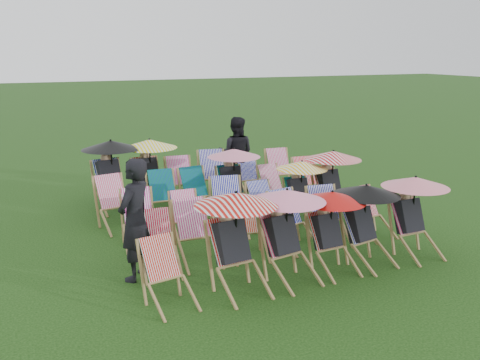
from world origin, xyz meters
name	(u,v)px	position (x,y,z in m)	size (l,w,h in m)	color
ground	(246,232)	(0.00, 0.00, 0.00)	(100.00, 100.00, 0.00)	black
deckchair_0	(168,275)	(-2.12, -2.26, 0.43)	(0.70, 0.88, 0.86)	olive
deckchair_1	(237,241)	(-1.12, -2.19, 0.73)	(1.16, 1.24, 1.38)	olive
deckchair_2	(288,234)	(-0.31, -2.16, 0.70)	(1.12, 1.22, 1.33)	olive
deckchair_3	(332,230)	(0.46, -2.13, 0.64)	(1.02, 1.08, 1.21)	olive
deckchair_4	(367,223)	(1.11, -2.12, 0.66)	(1.05, 1.14, 1.24)	olive
deckchair_5	(415,215)	(2.04, -2.12, 0.67)	(1.08, 1.13, 1.28)	olive
deckchair_6	(159,244)	(-1.95, -1.17, 0.45)	(0.65, 0.87, 0.90)	olive
deckchair_7	(197,234)	(-1.30, -1.03, 0.48)	(0.64, 0.88, 0.95)	olive
deckchair_8	(248,229)	(-0.46, -1.08, 0.45)	(0.73, 0.92, 0.90)	olive
deckchair_9	(294,221)	(0.43, -1.04, 0.47)	(0.76, 0.95, 0.93)	olive
deckchair_10	(329,216)	(1.10, -1.06, 0.46)	(0.73, 0.93, 0.93)	olive
deckchair_11	(373,213)	(1.99, -1.12, 0.42)	(0.66, 0.85, 0.85)	olive
deckchair_12	(140,219)	(-1.94, 0.10, 0.46)	(0.69, 0.90, 0.92)	olive
deckchair_13	(188,218)	(-1.11, -0.03, 0.42)	(0.58, 0.79, 0.84)	olive
deckchair_14	(229,207)	(-0.31, 0.07, 0.49)	(0.82, 1.01, 0.98)	olive
deckchair_15	(266,207)	(0.42, 0.00, 0.43)	(0.61, 0.82, 0.85)	olive
deckchair_16	(301,190)	(1.24, 0.13, 0.62)	(0.99, 1.04, 1.18)	olive
deckchair_17	(334,183)	(1.97, 0.13, 0.70)	(1.11, 1.18, 1.32)	olive
deckchair_18	(116,204)	(-2.12, 1.16, 0.48)	(0.77, 0.97, 0.96)	olive
deckchair_19	(165,197)	(-1.16, 1.24, 0.47)	(0.65, 0.89, 0.95)	olive
deckchair_20	(199,193)	(-0.46, 1.27, 0.47)	(0.68, 0.91, 0.94)	olive
deckchair_21	(234,179)	(0.31, 1.30, 0.68)	(1.09, 1.14, 1.29)	olive
deckchair_22	(275,187)	(1.26, 1.25, 0.43)	(0.63, 0.83, 0.85)	olive
deckchair_23	(311,181)	(2.10, 1.22, 0.47)	(0.71, 0.93, 0.95)	olive
deckchair_24	(112,174)	(-1.95, 2.46, 0.76)	(1.21, 1.31, 1.44)	olive
deckchair_25	(150,171)	(-1.13, 2.48, 0.74)	(1.18, 1.24, 1.40)	olive
deckchair_26	(182,181)	(-0.49, 2.32, 0.48)	(0.72, 0.94, 0.97)	olive
deckchair_27	(214,175)	(0.32, 2.42, 0.51)	(0.83, 1.05, 1.03)	olive
deckchair_28	(252,177)	(1.18, 2.27, 0.43)	(0.56, 0.79, 0.85)	olive
deckchair_29	(282,171)	(1.98, 2.29, 0.48)	(0.72, 0.94, 0.97)	olive
person_left	(135,220)	(-2.30, -1.23, 0.90)	(0.65, 0.43, 1.79)	black
person_rear	(236,154)	(1.04, 2.88, 0.87)	(0.85, 0.66, 1.75)	black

